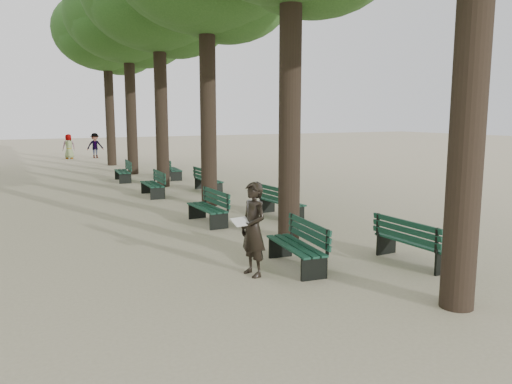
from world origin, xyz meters
name	(u,v)px	position (x,y,z in m)	size (l,w,h in m)	color
ground	(305,284)	(0.00, 0.00, 0.00)	(120.00, 120.00, 0.00)	#B5AA89
tree_central_4	(127,17)	(1.50, 18.00, 7.65)	(6.00, 6.00, 9.95)	#33261C
tree_central_5	(106,32)	(1.50, 23.00, 7.65)	(6.00, 6.00, 9.95)	#33261C
bench_left_0	(296,254)	(0.37, 0.89, 0.27)	(0.80, 1.86, 0.92)	black
bench_left_1	(207,214)	(0.37, 5.42, 0.27)	(0.57, 1.80, 0.92)	black
bench_left_2	(153,189)	(0.37, 10.71, 0.27)	(0.68, 1.83, 0.92)	black
bench_left_3	(123,175)	(0.37, 15.39, 0.27)	(0.74, 1.85, 0.92)	black
bench_right_0	(414,250)	(2.63, 0.02, 0.27)	(0.60, 1.81, 0.92)	black
bench_right_1	(281,208)	(2.63, 5.26, 0.27)	(0.64, 1.82, 0.92)	black
bench_right_2	(208,184)	(2.63, 10.83, 0.27)	(0.57, 1.80, 0.92)	black
bench_right_3	(173,173)	(2.63, 15.18, 0.27)	(0.75, 1.85, 0.92)	black
man_with_map	(253,229)	(-0.58, 0.87, 0.88)	(0.65, 0.74, 1.76)	black
pedestrian_b	(95,146)	(1.56, 28.61, 0.86)	(1.11, 0.34, 1.72)	#262628
pedestrian_d	(69,146)	(-0.14, 28.76, 0.84)	(0.82, 0.34, 1.68)	#262628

